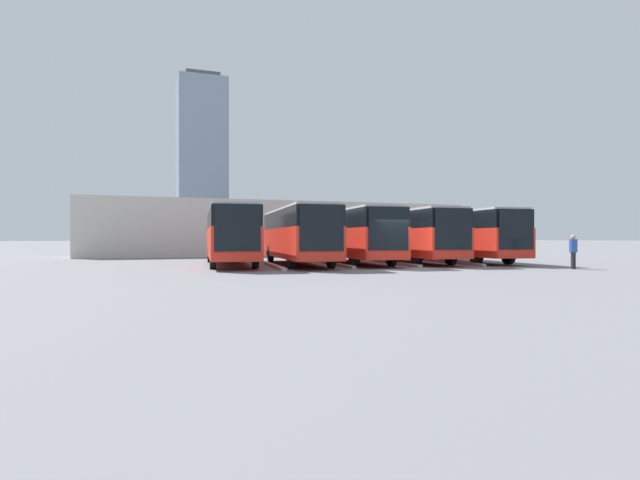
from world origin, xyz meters
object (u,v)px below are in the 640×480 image
Objects in this scene: bus_1 at (408,234)px; bus_4 at (230,234)px; bus_0 at (461,234)px; bus_2 at (353,234)px; bus_3 at (297,234)px; pedestrian at (573,251)px.

bus_1 is 11.34m from bus_4.
bus_0 is 1.00× the size of bus_1.
bus_3 is at bearing 13.66° from bus_2.
bus_1 and bus_4 have the same top height.
pedestrian is at bearing 100.74° from bus_0.
bus_2 is at bearing 2.23° from bus_0.
bus_1 is 9.98m from pedestrian.
bus_3 is 1.00× the size of bus_4.
bus_1 is at bearing -175.84° from bus_2.
bus_4 is (3.77, -1.07, 0.00)m from bus_3.
bus_0 is at bearing -138.87° from pedestrian.
pedestrian is (-8.23, 9.01, -0.89)m from bus_2.
bus_3 and bus_4 have the same top height.
bus_0 is 1.00× the size of bus_3.
bus_1 is 3.77m from bus_2.
bus_2 and bus_4 have the same top height.
bus_2 is at bearing 4.16° from bus_1.
bus_1 is 1.00× the size of bus_3.
bus_4 reaches higher than pedestrian.
bus_0 is at bearing -179.68° from bus_1.
bus_0 is 11.31m from bus_3.
bus_0 is 1.00× the size of bus_4.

